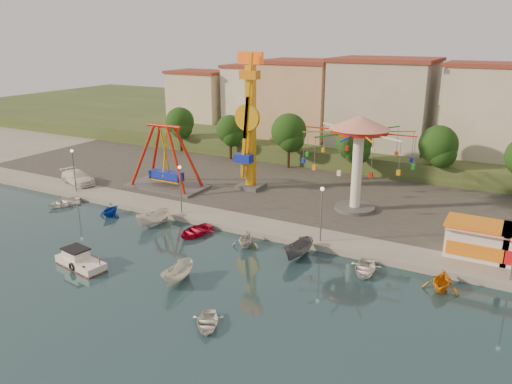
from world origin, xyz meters
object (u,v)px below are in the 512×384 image
Objects in this scene: rowboat_a at (207,323)px; van at (78,177)px; kamikaze_tower at (250,125)px; cabin_motorboat at (80,262)px; skiff at (178,274)px; wave_swinger at (359,142)px; pirate_ship_ride at (165,158)px.

rowboat_a is 0.53× the size of van.
kamikaze_tower is 26.41m from cabin_motorboat.
kamikaze_tower is at bearing -50.99° from van.
skiff is 30.63m from van.
kamikaze_tower is at bearing 93.52° from cabin_motorboat.
skiff is (6.39, -23.22, -7.85)m from kamikaze_tower.
van is at bearing 121.48° from rowboat_a.
wave_swinger is 27.35m from rowboat_a.
wave_swinger is at bearing 7.95° from pirate_ship_ride.
skiff is (-5.60, 4.16, 0.44)m from rowboat_a.
rowboat_a is at bearing -46.80° from pirate_ship_ride.
pirate_ship_ride is 23.89m from wave_swinger.
cabin_motorboat is at bearing -96.23° from kamikaze_tower.
cabin_motorboat is 24.16m from van.
kamikaze_tower is 31.02m from rowboat_a.
skiff is at bearing -74.61° from kamikaze_tower.
kamikaze_tower reaches higher than rowboat_a.
skiff reaches higher than rowboat_a.
kamikaze_tower is at bearing 84.98° from rowboat_a.
van is (-26.96, 14.52, 0.68)m from skiff.
wave_swinger reaches higher than skiff.
rowboat_a is 37.55m from van.
rowboat_a is at bearing -103.78° from van.
skiff is (15.88, -18.71, -3.63)m from pirate_ship_ride.
van reaches higher than skiff.
pirate_ship_ride is 31.63m from rowboat_a.
skiff is at bearing -102.24° from van.
wave_swinger is 29.96m from cabin_motorboat.
kamikaze_tower is 5.33× the size of rowboat_a.
skiff is at bearing -108.80° from wave_swinger.
kamikaze_tower is 2.85× the size of van.
pirate_ship_ride is at bearing 104.53° from rowboat_a.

